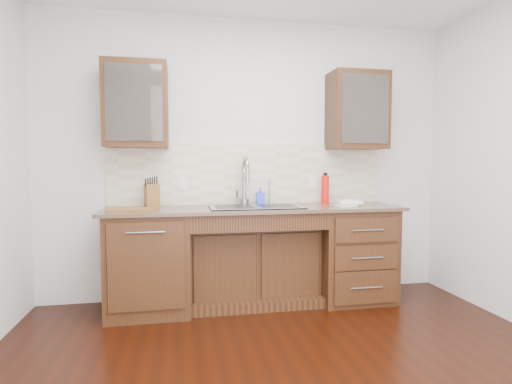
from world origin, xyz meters
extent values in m
cube|color=silver|center=(0.00, 1.80, 1.35)|extent=(4.00, 0.10, 2.70)
cube|color=#593014|center=(-0.95, 1.44, 0.44)|extent=(0.70, 0.62, 0.88)
cube|color=#593014|center=(0.00, 1.53, 0.35)|extent=(1.20, 0.44, 0.70)
cube|color=#593014|center=(0.95, 1.44, 0.44)|extent=(0.70, 0.62, 0.88)
cube|color=#84705B|center=(0.00, 1.43, 0.90)|extent=(2.70, 0.65, 0.03)
cube|color=beige|center=(0.00, 1.74, 1.21)|extent=(2.70, 0.02, 0.59)
cube|color=#9E9EA5|center=(0.00, 1.41, 0.83)|extent=(0.84, 0.46, 0.19)
cylinder|color=#999993|center=(-0.07, 1.64, 1.11)|extent=(0.04, 0.04, 0.40)
cylinder|color=#999993|center=(0.18, 1.65, 1.03)|extent=(0.02, 0.02, 0.24)
cube|color=#593014|center=(-1.05, 1.58, 1.83)|extent=(0.55, 0.34, 0.75)
cube|color=#593014|center=(1.05, 1.58, 1.83)|extent=(0.55, 0.34, 0.75)
cube|color=white|center=(-0.65, 1.73, 1.12)|extent=(0.08, 0.01, 0.12)
cube|color=white|center=(0.65, 1.73, 1.12)|extent=(0.08, 0.01, 0.12)
imported|color=#2F4AF6|center=(0.08, 1.61, 1.00)|extent=(0.08, 0.08, 0.17)
cylinder|color=red|center=(0.74, 1.62, 1.05)|extent=(0.09, 0.09, 0.28)
cylinder|color=beige|center=(0.86, 1.36, 0.92)|extent=(0.24, 0.24, 0.01)
cube|color=silver|center=(0.92, 1.42, 0.94)|extent=(0.23, 0.18, 0.03)
cube|color=#A16925|center=(-0.93, 1.65, 1.02)|extent=(0.16, 0.21, 0.21)
cube|color=brown|center=(-1.08, 1.36, 0.92)|extent=(0.42, 0.33, 0.02)
imported|color=white|center=(-1.09, 1.58, 1.78)|extent=(0.16, 0.16, 0.10)
imported|color=silver|center=(-0.97, 1.58, 1.77)|extent=(0.12, 0.12, 0.10)
imported|color=white|center=(0.96, 1.58, 1.77)|extent=(0.15, 0.15, 0.09)
imported|color=white|center=(1.21, 1.58, 1.77)|extent=(0.09, 0.09, 0.09)
camera|label=1|loc=(-0.67, -2.14, 1.30)|focal=28.00mm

